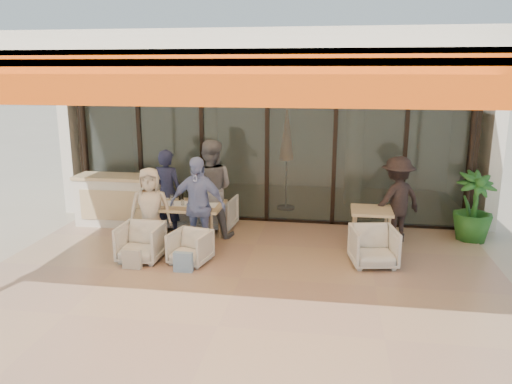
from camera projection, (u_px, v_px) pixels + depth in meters
ground at (240, 279)px, 7.56m from camera, size 70.00×70.00×0.00m
terrace_floor at (240, 279)px, 7.56m from camera, size 8.00×6.00×0.01m
terrace_structure at (235, 57)px, 6.54m from camera, size 8.00×6.00×3.40m
glass_storefront at (267, 146)px, 10.06m from camera, size 8.08×0.10×3.20m
interior_block at (280, 106)px, 12.14m from camera, size 9.05×3.62×3.52m
host_counter at (122, 200)px, 10.07m from camera, size 1.85×0.65×1.04m
dining_table at (181, 207)px, 8.99m from camera, size 1.50×0.90×0.93m
chair_far_left at (176, 210)px, 10.04m from camera, size 0.85×0.83×0.70m
chair_far_right at (217, 211)px, 9.91m from camera, size 0.76×0.72×0.74m
chair_near_left at (141, 241)px, 8.22m from camera, size 0.68×0.64×0.70m
chair_near_right at (190, 246)px, 8.10m from camera, size 0.70×0.67×0.61m
diner_navy at (167, 193)px, 9.45m from camera, size 0.65×0.46×1.66m
diner_grey at (210, 189)px, 9.30m from camera, size 0.94×0.76×1.86m
diner_cream at (150, 210)px, 8.61m from camera, size 0.82×0.64×1.48m
diner_periwinkle at (197, 206)px, 8.45m from camera, size 1.03×0.51×1.70m
tote_bag_cream at (132, 260)px, 7.88m from camera, size 0.30×0.10×0.34m
tote_bag_blue at (183, 263)px, 7.75m from camera, size 0.30×0.10×0.34m
side_table at (371, 215)px, 8.65m from camera, size 0.70×0.70×0.74m
side_chair at (374, 245)px, 8.00m from camera, size 0.80×0.76×0.71m
standing_woman at (397, 200)px, 9.02m from camera, size 1.19×1.07×1.60m
potted_palm at (473, 207)px, 9.14m from camera, size 0.90×0.90×1.30m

